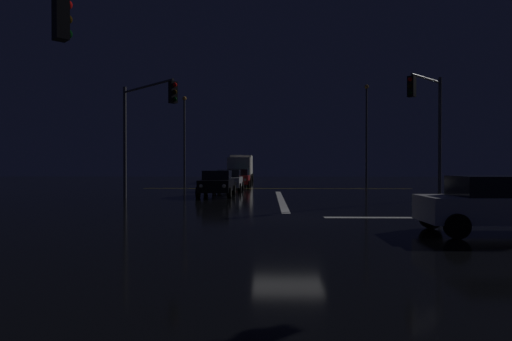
{
  "coord_description": "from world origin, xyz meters",
  "views": [
    {
      "loc": [
        -0.7,
        -15.65,
        1.84
      ],
      "look_at": [
        -1.48,
        12.04,
        1.56
      ],
      "focal_mm": 30.59,
      "sensor_mm": 36.0,
      "label": 1
    }
  ],
  "objects_px": {
    "sedan_black": "(217,183)",
    "sedan_green": "(237,177)",
    "sedan_red": "(239,178)",
    "traffic_signal_nw": "(144,118)",
    "sedan_silver": "(229,180)",
    "traffic_signal_ne": "(429,114)",
    "box_truck": "(241,167)",
    "streetlamp_right_far": "(366,127)",
    "streetlamp_left_far": "(184,133)",
    "sedan_white_crossing": "(499,204)"
  },
  "relations": [
    {
      "from": "sedan_black",
      "to": "sedan_silver",
      "type": "height_order",
      "value": "same"
    },
    {
      "from": "sedan_green",
      "to": "traffic_signal_ne",
      "type": "xyz_separation_m",
      "value": [
        11.69,
        -19.77,
        3.8
      ]
    },
    {
      "from": "traffic_signal_ne",
      "to": "streetlamp_left_far",
      "type": "xyz_separation_m",
      "value": [
        -17.43,
        22.15,
        0.69
      ]
    },
    {
      "from": "streetlamp_right_far",
      "to": "streetlamp_left_far",
      "type": "xyz_separation_m",
      "value": [
        -19.08,
        0.0,
        -0.59
      ]
    },
    {
      "from": "sedan_white_crossing",
      "to": "traffic_signal_ne",
      "type": "distance_m",
      "value": 12.33
    },
    {
      "from": "sedan_green",
      "to": "sedan_black",
      "type": "bearing_deg",
      "value": -90.08
    },
    {
      "from": "box_truck",
      "to": "traffic_signal_nw",
      "type": "xyz_separation_m",
      "value": [
        -3.5,
        -27.02,
        2.71
      ]
    },
    {
      "from": "sedan_silver",
      "to": "streetlamp_left_far",
      "type": "bearing_deg",
      "value": 113.71
    },
    {
      "from": "sedan_red",
      "to": "sedan_green",
      "type": "height_order",
      "value": "same"
    },
    {
      "from": "sedan_black",
      "to": "streetlamp_left_far",
      "type": "relative_size",
      "value": 0.47
    },
    {
      "from": "sedan_white_crossing",
      "to": "traffic_signal_nw",
      "type": "xyz_separation_m",
      "value": [
        -12.92,
        10.95,
        3.62
      ]
    },
    {
      "from": "sedan_silver",
      "to": "traffic_signal_ne",
      "type": "distance_m",
      "value": 14.88
    },
    {
      "from": "streetlamp_right_far",
      "to": "streetlamp_left_far",
      "type": "relative_size",
      "value": 1.12
    },
    {
      "from": "sedan_green",
      "to": "streetlamp_right_far",
      "type": "xyz_separation_m",
      "value": [
        13.34,
        2.38,
        5.07
      ]
    },
    {
      "from": "sedan_black",
      "to": "sedan_green",
      "type": "xyz_separation_m",
      "value": [
        0.02,
        16.86,
        0.0
      ]
    },
    {
      "from": "traffic_signal_ne",
      "to": "streetlamp_left_far",
      "type": "distance_m",
      "value": 28.19
    },
    {
      "from": "sedan_silver",
      "to": "sedan_red",
      "type": "distance_m",
      "value": 5.79
    },
    {
      "from": "sedan_black",
      "to": "sedan_red",
      "type": "distance_m",
      "value": 11.55
    },
    {
      "from": "sedan_white_crossing",
      "to": "streetlamp_right_far",
      "type": "height_order",
      "value": "streetlamp_right_far"
    },
    {
      "from": "traffic_signal_nw",
      "to": "streetlamp_right_far",
      "type": "bearing_deg",
      "value": 53.4
    },
    {
      "from": "traffic_signal_ne",
      "to": "traffic_signal_nw",
      "type": "bearing_deg",
      "value": -177.89
    },
    {
      "from": "box_truck",
      "to": "sedan_white_crossing",
      "type": "height_order",
      "value": "box_truck"
    },
    {
      "from": "sedan_black",
      "to": "sedan_green",
      "type": "distance_m",
      "value": 16.86
    },
    {
      "from": "streetlamp_right_far",
      "to": "streetlamp_left_far",
      "type": "bearing_deg",
      "value": 180.0
    },
    {
      "from": "sedan_black",
      "to": "streetlamp_right_far",
      "type": "relative_size",
      "value": 0.42
    },
    {
      "from": "sedan_green",
      "to": "sedan_white_crossing",
      "type": "relative_size",
      "value": 1.0
    },
    {
      "from": "sedan_black",
      "to": "traffic_signal_ne",
      "type": "bearing_deg",
      "value": -13.92
    },
    {
      "from": "sedan_silver",
      "to": "box_truck",
      "type": "xyz_separation_m",
      "value": [
        -0.22,
        17.8,
        0.91
      ]
    },
    {
      "from": "sedan_red",
      "to": "traffic_signal_nw",
      "type": "xyz_separation_m",
      "value": [
        -4.06,
        -15.0,
        3.62
      ]
    },
    {
      "from": "sedan_white_crossing",
      "to": "streetlamp_left_far",
      "type": "relative_size",
      "value": 0.47
    },
    {
      "from": "sedan_red",
      "to": "traffic_signal_nw",
      "type": "distance_m",
      "value": 15.95
    },
    {
      "from": "sedan_black",
      "to": "sedan_red",
      "type": "xyz_separation_m",
      "value": [
        0.56,
        11.53,
        0.0
      ]
    },
    {
      "from": "traffic_signal_nw",
      "to": "sedan_green",
      "type": "bearing_deg",
      "value": 80.15
    },
    {
      "from": "sedan_silver",
      "to": "sedan_red",
      "type": "bearing_deg",
      "value": 86.63
    },
    {
      "from": "sedan_green",
      "to": "traffic_signal_nw",
      "type": "xyz_separation_m",
      "value": [
        -3.53,
        -20.33,
        3.62
      ]
    },
    {
      "from": "sedan_black",
      "to": "sedan_green",
      "type": "bearing_deg",
      "value": 89.92
    },
    {
      "from": "sedan_white_crossing",
      "to": "sedan_black",
      "type": "bearing_deg",
      "value": 123.15
    },
    {
      "from": "sedan_silver",
      "to": "traffic_signal_nw",
      "type": "height_order",
      "value": "traffic_signal_nw"
    },
    {
      "from": "sedan_green",
      "to": "sedan_white_crossing",
      "type": "bearing_deg",
      "value": -73.29
    },
    {
      "from": "traffic_signal_nw",
      "to": "sedan_silver",
      "type": "bearing_deg",
      "value": 68.03
    },
    {
      "from": "streetlamp_right_far",
      "to": "traffic_signal_ne",
      "type": "bearing_deg",
      "value": -94.26
    },
    {
      "from": "traffic_signal_nw",
      "to": "sedan_red",
      "type": "bearing_deg",
      "value": 74.86
    },
    {
      "from": "sedan_red",
      "to": "sedan_white_crossing",
      "type": "xyz_separation_m",
      "value": [
        8.86,
        -25.94,
        0.0
      ]
    },
    {
      "from": "sedan_green",
      "to": "streetlamp_left_far",
      "type": "height_order",
      "value": "streetlamp_left_far"
    },
    {
      "from": "sedan_green",
      "to": "streetlamp_left_far",
      "type": "xyz_separation_m",
      "value": [
        -5.74,
        2.38,
        4.48
      ]
    },
    {
      "from": "sedan_red",
      "to": "box_truck",
      "type": "bearing_deg",
      "value": 92.67
    },
    {
      "from": "sedan_black",
      "to": "streetlamp_right_far",
      "type": "bearing_deg",
      "value": 55.23
    },
    {
      "from": "sedan_black",
      "to": "sedan_white_crossing",
      "type": "relative_size",
      "value": 1.0
    },
    {
      "from": "sedan_green",
      "to": "box_truck",
      "type": "height_order",
      "value": "box_truck"
    },
    {
      "from": "sedan_white_crossing",
      "to": "streetlamp_left_far",
      "type": "distance_m",
      "value": 37.17
    }
  ]
}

